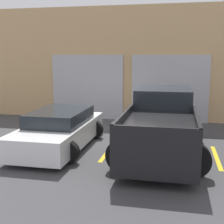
# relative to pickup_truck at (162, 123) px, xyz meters

# --- Properties ---
(ground_plane) EXTENTS (28.00, 28.00, 0.00)m
(ground_plane) POSITION_rel_pickup_truck_xyz_m (-1.56, 1.50, -0.86)
(ground_plane) COLOR #3D3D3F
(shophouse_building) EXTENTS (15.68, 0.68, 4.97)m
(shophouse_building) POSITION_rel_pickup_truck_xyz_m (-1.57, 4.79, 1.59)
(shophouse_building) COLOR tan
(shophouse_building) RESTS_ON ground
(pickup_truck) EXTENTS (2.52, 5.30, 1.80)m
(pickup_truck) POSITION_rel_pickup_truck_xyz_m (0.00, 0.00, 0.00)
(pickup_truck) COLOR black
(pickup_truck) RESTS_ON ground
(sedan_white) EXTENTS (2.11, 4.29, 1.17)m
(sedan_white) POSITION_rel_pickup_truck_xyz_m (-3.12, -0.23, -0.30)
(sedan_white) COLOR white
(sedan_white) RESTS_ON ground
(parking_stripe_far_left) EXTENTS (0.12, 2.20, 0.01)m
(parking_stripe_far_left) POSITION_rel_pickup_truck_xyz_m (-4.68, -0.26, -0.86)
(parking_stripe_far_left) COLOR gold
(parking_stripe_far_left) RESTS_ON ground
(parking_stripe_left) EXTENTS (0.12, 2.20, 0.01)m
(parking_stripe_left) POSITION_rel_pickup_truck_xyz_m (-1.56, -0.26, -0.86)
(parking_stripe_left) COLOR gold
(parking_stripe_left) RESTS_ON ground
(parking_stripe_centre) EXTENTS (0.12, 2.20, 0.01)m
(parking_stripe_centre) POSITION_rel_pickup_truck_xyz_m (1.56, -0.26, -0.86)
(parking_stripe_centre) COLOR gold
(parking_stripe_centre) RESTS_ON ground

